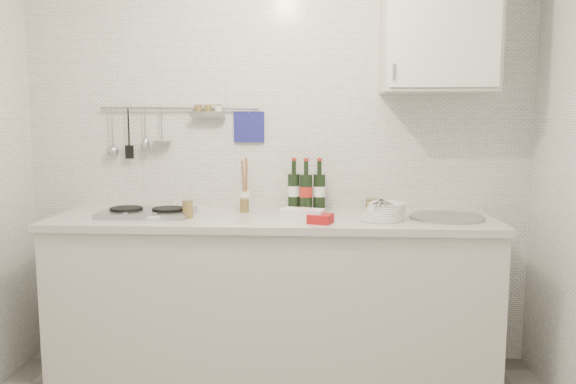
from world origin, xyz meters
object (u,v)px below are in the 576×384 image
object	(u,v)px
plate_stack_sink	(384,211)
utensil_crock	(245,198)
plate_stack_hob	(159,215)
wine_bottles	(306,185)
wall_cabinet	(439,27)

from	to	relation	value
plate_stack_sink	utensil_crock	distance (m)	0.83
plate_stack_hob	wine_bottles	distance (m)	0.85
plate_stack_hob	wine_bottles	size ratio (longest dim) A/B	0.83
plate_stack_hob	plate_stack_sink	size ratio (longest dim) A/B	1.04
wall_cabinet	plate_stack_hob	xyz separation A→B (m)	(-1.52, -0.16, -1.02)
wine_bottles	utensil_crock	xyz separation A→B (m)	(-0.36, 0.02, -0.08)
wall_cabinet	utensil_crock	xyz separation A→B (m)	(-1.08, 0.08, -0.96)
plate_stack_sink	utensil_crock	size ratio (longest dim) A/B	0.79
wine_bottles	plate_stack_hob	bearing A→B (deg)	-164.82
plate_stack_sink	wine_bottles	distance (m)	0.50
wall_cabinet	wine_bottles	xyz separation A→B (m)	(-0.72, 0.06, -0.87)
plate_stack_hob	utensil_crock	size ratio (longest dim) A/B	0.82
plate_stack_sink	wine_bottles	world-z (taller)	wine_bottles
wall_cabinet	utensil_crock	world-z (taller)	wall_cabinet
utensil_crock	plate_stack_hob	bearing A→B (deg)	-151.78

